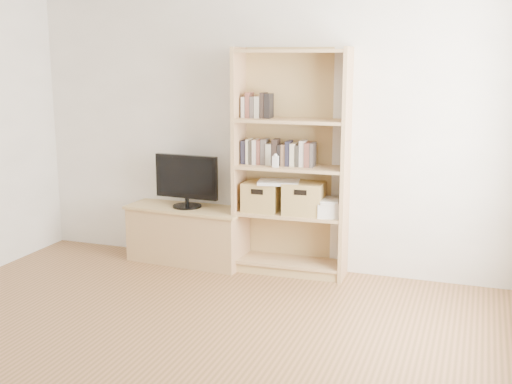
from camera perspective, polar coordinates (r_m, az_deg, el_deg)
The scene contains 11 objects.
back_wall at distance 5.80m, azimuth 0.68°, elevation 6.01°, with size 4.50×0.02×2.60m, color silver.
tv_stand at distance 6.07m, azimuth -6.08°, elevation -3.88°, with size 1.10×0.41×0.50m, color tan.
bookshelf at distance 5.58m, azimuth 3.13°, elevation 2.56°, with size 0.99×0.35×1.98m, color tan.
television at distance 5.95m, azimuth -6.19°, elevation 0.94°, with size 0.62×0.05×0.49m, color black.
books_row_mid at distance 5.59m, azimuth 3.20°, elevation 3.44°, with size 0.79×0.15×0.21m, color #212131.
books_row_upper at distance 5.60m, azimuth 1.05°, elevation 7.53°, with size 0.35×0.13×0.18m, color #212131.
baby_monitor at distance 5.50m, azimuth 1.74°, elevation 2.71°, with size 0.05×0.03×0.10m, color white.
basket_left at distance 5.71m, azimuth 0.51°, elevation -0.41°, with size 0.31×0.26×0.26m, color tan.
basket_right at distance 5.61m, azimuth 4.28°, elevation -0.55°, with size 0.34×0.28×0.28m, color tan.
laptop at distance 5.62m, azimuth 2.04°, elevation 0.88°, with size 0.35×0.25×0.03m, color white.
magazine_stack at distance 5.58m, azimuth 6.47°, elevation -1.48°, with size 0.18×0.27×0.12m, color beige.
Camera 1 is at (1.87, -2.96, 1.90)m, focal length 45.00 mm.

